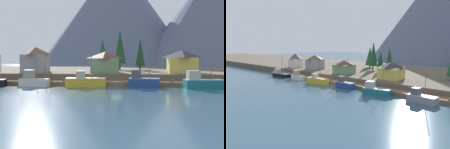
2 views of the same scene
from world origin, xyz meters
TOP-DOWN VIEW (x-y plane):
  - ground_plane at (0.00, 20.00)m, footprint 400.00×400.00m
  - dock at (0.00, 1.99)m, footprint 80.00×4.00m
  - shoreline_bank at (0.00, 32.00)m, footprint 400.00×56.00m
  - mountain_west_peak at (-10.98, 149.59)m, footprint 113.18×113.18m
  - mountain_central_peak at (58.54, 128.78)m, footprint 108.39×108.39m
  - fishing_boat_white at (-18.37, -1.50)m, footprint 6.35×2.76m
  - fishing_boat_yellow at (-6.66, -1.98)m, footprint 8.78×3.65m
  - fishing_boat_blue at (5.70, -1.47)m, footprint 6.61×2.74m
  - fishing_boat_teal at (17.78, -2.28)m, footprint 8.17×4.12m
  - house_grey at (-22.59, 11.71)m, footprint 6.20×7.22m
  - house_yellow at (15.74, 11.04)m, footprint 7.24×7.28m
  - house_green at (-3.63, 9.77)m, footprint 6.94×7.00m
  - conifer_near_right at (-7.26, 34.26)m, footprint 4.36×4.36m
  - conifer_mid_left at (-0.92, 26.95)m, footprint 3.85×3.85m
  - conifer_mid_right at (5.25, 22.36)m, footprint 2.85×2.85m
  - conifer_back_right at (5.43, 29.89)m, footprint 3.43×3.43m

SIDE VIEW (x-z plane):
  - ground_plane at x=0.00m, z-range -1.00..0.00m
  - dock at x=0.00m, z-range -0.30..1.30m
  - fishing_boat_yellow at x=-6.66m, z-range -2.72..5.10m
  - shoreline_bank at x=0.00m, z-range 0.00..2.50m
  - fishing_boat_teal at x=17.78m, z-range -2.58..5.09m
  - fishing_boat_white at x=-18.37m, z-range -1.75..4.28m
  - fishing_boat_blue at x=5.70m, z-range -3.60..6.22m
  - house_green at x=-3.63m, z-range 2.56..7.94m
  - house_yellow at x=15.74m, z-range 2.56..8.32m
  - house_grey at x=-22.59m, z-range 2.57..9.28m
  - conifer_mid_right at x=5.25m, z-range 3.29..12.13m
  - conifer_back_right at x=5.43m, z-range 3.06..13.15m
  - conifer_near_right at x=-7.26m, z-range 3.12..13.23m
  - conifer_mid_left at x=-0.92m, z-range 3.47..16.06m
  - mountain_central_peak at x=58.54m, z-range 0.00..75.65m
  - mountain_west_peak at x=-10.98m, z-range 0.00..79.56m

